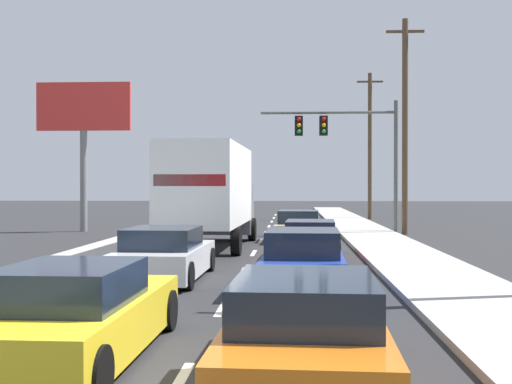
{
  "coord_description": "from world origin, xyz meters",
  "views": [
    {
      "loc": [
        1.32,
        -7.18,
        2.3
      ],
      "look_at": [
        0.2,
        13.0,
        2.12
      ],
      "focal_mm": 45.78,
      "sensor_mm": 36.0,
      "label": 1
    }
  ],
  "objects_px": {
    "traffic_signal_mast": "(339,136)",
    "roadside_billboard": "(84,123)",
    "car_tan": "(299,227)",
    "box_truck": "(211,190)",
    "car_maroon": "(310,240)",
    "car_orange": "(305,335)",
    "car_blue": "(303,265)",
    "utility_pole_far": "(370,144)",
    "car_yellow": "(78,316)",
    "utility_pole_mid": "(405,124)",
    "car_white": "(165,255)"
  },
  "relations": [
    {
      "from": "traffic_signal_mast",
      "to": "roadside_billboard",
      "type": "relative_size",
      "value": 0.89
    },
    {
      "from": "car_tan",
      "to": "traffic_signal_mast",
      "type": "distance_m",
      "value": 6.75
    },
    {
      "from": "roadside_billboard",
      "to": "box_truck",
      "type": "bearing_deg",
      "value": -49.38
    },
    {
      "from": "car_maroon",
      "to": "car_orange",
      "type": "xyz_separation_m",
      "value": [
        -0.44,
        -13.72,
        0.04
      ]
    },
    {
      "from": "car_maroon",
      "to": "car_blue",
      "type": "relative_size",
      "value": 1.02
    },
    {
      "from": "car_orange",
      "to": "box_truck",
      "type": "bearing_deg",
      "value": 100.83
    },
    {
      "from": "box_truck",
      "to": "car_orange",
      "type": "bearing_deg",
      "value": -79.17
    },
    {
      "from": "box_truck",
      "to": "car_tan",
      "type": "bearing_deg",
      "value": 48.51
    },
    {
      "from": "car_orange",
      "to": "utility_pole_far",
      "type": "bearing_deg",
      "value": 82.18
    },
    {
      "from": "car_yellow",
      "to": "roadside_billboard",
      "type": "distance_m",
      "value": 25.89
    },
    {
      "from": "box_truck",
      "to": "car_blue",
      "type": "height_order",
      "value": "box_truck"
    },
    {
      "from": "car_blue",
      "to": "car_orange",
      "type": "distance_m",
      "value": 6.54
    },
    {
      "from": "car_yellow",
      "to": "car_orange",
      "type": "bearing_deg",
      "value": -18.31
    },
    {
      "from": "car_blue",
      "to": "utility_pole_mid",
      "type": "bearing_deg",
      "value": 73.56
    },
    {
      "from": "car_maroon",
      "to": "car_blue",
      "type": "bearing_deg",
      "value": -92.9
    },
    {
      "from": "car_white",
      "to": "utility_pole_far",
      "type": "height_order",
      "value": "utility_pole_far"
    },
    {
      "from": "box_truck",
      "to": "car_yellow",
      "type": "xyz_separation_m",
      "value": [
        0.14,
        -15.29,
        -1.56
      ]
    },
    {
      "from": "car_yellow",
      "to": "utility_pole_mid",
      "type": "distance_m",
      "value": 24.88
    },
    {
      "from": "car_white",
      "to": "car_tan",
      "type": "distance_m",
      "value": 12.02
    },
    {
      "from": "car_yellow",
      "to": "car_blue",
      "type": "xyz_separation_m",
      "value": [
        3.06,
        5.56,
        0.03
      ]
    },
    {
      "from": "utility_pole_far",
      "to": "car_tan",
      "type": "bearing_deg",
      "value": -105.59
    },
    {
      "from": "car_white",
      "to": "car_maroon",
      "type": "bearing_deg",
      "value": 54.89
    },
    {
      "from": "car_tan",
      "to": "roadside_billboard",
      "type": "xyz_separation_m",
      "value": [
        -10.87,
        5.23,
        4.94
      ]
    },
    {
      "from": "traffic_signal_mast",
      "to": "utility_pole_mid",
      "type": "xyz_separation_m",
      "value": [
        3.07,
        -0.83,
        0.51
      ]
    },
    {
      "from": "car_white",
      "to": "car_maroon",
      "type": "height_order",
      "value": "car_white"
    },
    {
      "from": "car_white",
      "to": "utility_pole_far",
      "type": "distance_m",
      "value": 31.49
    },
    {
      "from": "traffic_signal_mast",
      "to": "utility_pole_mid",
      "type": "relative_size",
      "value": 0.66
    },
    {
      "from": "utility_pole_far",
      "to": "roadside_billboard",
      "type": "xyz_separation_m",
      "value": [
        -16.02,
        -13.19,
        0.29
      ]
    },
    {
      "from": "car_blue",
      "to": "roadside_billboard",
      "type": "height_order",
      "value": "roadside_billboard"
    },
    {
      "from": "car_blue",
      "to": "traffic_signal_mast",
      "type": "bearing_deg",
      "value": 83.5
    },
    {
      "from": "car_orange",
      "to": "roadside_billboard",
      "type": "height_order",
      "value": "roadside_billboard"
    },
    {
      "from": "box_truck",
      "to": "roadside_billboard",
      "type": "relative_size",
      "value": 1.2
    },
    {
      "from": "box_truck",
      "to": "car_maroon",
      "type": "bearing_deg",
      "value": -35.78
    },
    {
      "from": "box_truck",
      "to": "car_white",
      "type": "distance_m",
      "value": 8.01
    },
    {
      "from": "car_white",
      "to": "car_orange",
      "type": "bearing_deg",
      "value": -68.71
    },
    {
      "from": "car_yellow",
      "to": "car_blue",
      "type": "bearing_deg",
      "value": 61.19
    },
    {
      "from": "utility_pole_far",
      "to": "car_yellow",
      "type": "bearing_deg",
      "value": -102.44
    },
    {
      "from": "car_maroon",
      "to": "utility_pole_far",
      "type": "xyz_separation_m",
      "value": [
        4.83,
        24.66,
        4.68
      ]
    },
    {
      "from": "car_maroon",
      "to": "roadside_billboard",
      "type": "bearing_deg",
      "value": 134.31
    },
    {
      "from": "traffic_signal_mast",
      "to": "car_orange",
      "type": "bearing_deg",
      "value": -94.97
    },
    {
      "from": "box_truck",
      "to": "car_blue",
      "type": "bearing_deg",
      "value": -71.84
    },
    {
      "from": "box_truck",
      "to": "car_maroon",
      "type": "xyz_separation_m",
      "value": [
        3.56,
        -2.56,
        -1.59
      ]
    },
    {
      "from": "car_yellow",
      "to": "car_tan",
      "type": "bearing_deg",
      "value": 80.7
    },
    {
      "from": "utility_pole_mid",
      "to": "car_white",
      "type": "bearing_deg",
      "value": -118.65
    },
    {
      "from": "car_white",
      "to": "utility_pole_mid",
      "type": "xyz_separation_m",
      "value": [
        8.51,
        15.58,
        4.68
      ]
    },
    {
      "from": "car_maroon",
      "to": "car_blue",
      "type": "height_order",
      "value": "car_blue"
    },
    {
      "from": "utility_pole_far",
      "to": "car_white",
      "type": "bearing_deg",
      "value": -105.93
    },
    {
      "from": "box_truck",
      "to": "car_orange",
      "type": "relative_size",
      "value": 1.99
    },
    {
      "from": "utility_pole_far",
      "to": "roadside_billboard",
      "type": "bearing_deg",
      "value": -140.52
    },
    {
      "from": "car_orange",
      "to": "roadside_billboard",
      "type": "relative_size",
      "value": 0.61
    }
  ]
}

